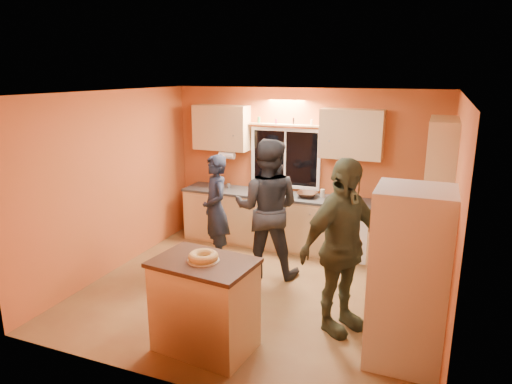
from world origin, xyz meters
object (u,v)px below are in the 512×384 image
at_px(refrigerator, 409,278).
at_px(island, 205,304).
at_px(person_center, 267,208).
at_px(person_right, 341,247).
at_px(person_left, 216,209).

bearing_deg(refrigerator, island, -163.95).
distance_m(person_center, person_right, 1.67).
xyz_separation_m(refrigerator, person_center, (-2.00, 1.41, 0.08)).
relative_size(refrigerator, person_right, 0.91).
bearing_deg(person_right, person_left, 91.99).
xyz_separation_m(person_left, person_right, (2.14, -1.21, 0.16)).
bearing_deg(island, person_center, 97.32).
distance_m(refrigerator, island, 2.07).
xyz_separation_m(island, person_left, (-0.92, 2.10, 0.33)).
bearing_deg(island, person_left, 119.65).
height_order(refrigerator, island, refrigerator).
relative_size(island, person_center, 0.55).
bearing_deg(person_left, island, -18.46).
relative_size(person_center, person_right, 0.99).
height_order(refrigerator, person_right, person_right).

